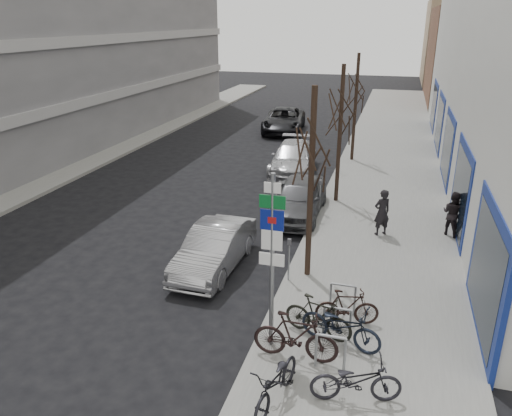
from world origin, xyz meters
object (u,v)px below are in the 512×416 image
Objects in this scene: tree_mid at (342,102)px; meter_mid at (320,193)px; highway_sign_pole at (272,252)px; bike_near_right at (296,336)px; tree_near at (313,140)px; pedestrian_far at (453,213)px; meter_front at (289,255)px; pedestrian_near at (382,212)px; parked_car_front at (214,248)px; bike_mid_curb at (341,322)px; parked_car_mid at (299,198)px; bike_rack at (337,320)px; bike_far_inner at (347,307)px; bike_near_left at (277,379)px; bike_far_curb at (356,377)px; tree_far at (357,82)px; bike_mid_inner at (318,316)px; parked_car_back at (293,158)px; meter_back at (338,156)px; lane_car at (284,120)px.

tree_mid is 4.33× the size of meter_mid.
highway_sign_pole is 2.23× the size of bike_near_right.
bike_near_right is at bearing -83.62° from tree_near.
meter_front is at bearing 80.99° from pedestrian_far.
parked_car_front is at bearing 4.03° from pedestrian_near.
bike_mid_curb is 0.44× the size of parked_car_mid.
tree_near is 3.41× the size of pedestrian_near.
bike_near_right is at bearing -75.31° from meter_front.
bike_mid_curb is (0.88, 0.76, 0.01)m from bike_near_right.
tree_near is at bearing 80.61° from pedestrian_far.
bike_rack is 1.47× the size of bike_far_inner.
parked_car_mid is (-1.56, 10.00, 0.03)m from bike_near_left.
parked_car_mid is (-3.00, 9.51, 0.05)m from bike_far_curb.
tree_near is 6.15m from bike_far_curb.
meter_front is at bearing 15.25° from bike_near_right.
pedestrian_near is (1.89, 3.47, -3.15)m from tree_near.
tree_near is at bearing 6.62° from bike_far_curb.
tree_far is at bearing -28.43° from pedestrian_far.
pedestrian_far is at bearing 59.96° from highway_sign_pole.
pedestrian_near reaches higher than bike_mid_curb.
bike_near_right is 0.47× the size of parked_car_front.
bike_mid_inner is (0.33, 0.98, -0.06)m from bike_near_right.
bike_rack is 0.69m from bike_far_inner.
parked_car_front reaches higher than bike_far_inner.
highway_sign_pole is 0.85× the size of parked_car_back.
tree_mid is 7.97m from parked_car_front.
parked_car_mid is 3.35m from pedestrian_near.
bike_near_left is at bearing -88.87° from tree_far.
tree_far reaches higher than bike_far_curb.
bike_mid_inner is 0.34× the size of parked_car_back.
meter_mid reaches higher than bike_far_curb.
pedestrian_far reaches higher than parked_car_mid.
meter_mid is (-0.45, -1.50, -3.19)m from tree_mid.
tree_near and tree_mid have the same top height.
meter_back is at bearing 96.42° from tree_mid.
tree_mid is 7.70m from meter_front.
parked_car_front reaches higher than bike_near_right.
meter_mid is 5.50m from meter_back.
tree_mid reaches higher than meter_back.
bike_rack is 8.07m from meter_mid.
tree_far reaches higher than pedestrian_far.
meter_front is 0.68× the size of bike_near_right.
lane_car is (-2.50, 9.00, 0.04)m from parked_car_back.
parked_car_mid is at bearing 73.42° from parked_car_front.
bike_mid_inner is at bearing -81.24° from meter_mid.
parked_car_front is 8.18m from pedestrian_far.
meter_back is at bearing 4.08° from bike_near_right.
tree_mid is 4.76m from pedestrian_near.
parked_car_back is (-3.80, 13.28, 0.06)m from bike_rack.
pedestrian_near reaches higher than parked_car_mid.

